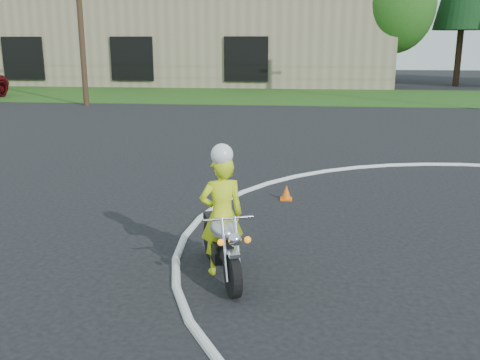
# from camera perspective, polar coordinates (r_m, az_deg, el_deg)

# --- Properties ---
(grass_strip) EXTENTS (120.00, 10.00, 0.02)m
(grass_strip) POSITION_cam_1_polar(r_m,az_deg,el_deg) (32.53, 14.03, 8.58)
(grass_strip) COLOR #1E4714
(grass_strip) RESTS_ON ground
(primary_motorcycle) EXTENTS (0.87, 1.78, 0.99)m
(primary_motorcycle) POSITION_cam_1_polar(r_m,az_deg,el_deg) (7.26, -1.96, -6.76)
(primary_motorcycle) COLOR black
(primary_motorcycle) RESTS_ON ground
(rider_primary_grp) EXTENTS (0.71, 0.59, 1.83)m
(rider_primary_grp) POSITION_cam_1_polar(r_m,az_deg,el_deg) (7.25, -1.96, -3.41)
(rider_primary_grp) COLOR #D1EB18
(rider_primary_grp) RESTS_ON ground
(warehouse) EXTENTS (41.00, 17.00, 8.30)m
(warehouse) POSITION_cam_1_polar(r_m,az_deg,el_deg) (47.19, -10.90, 15.50)
(warehouse) COLOR tan
(warehouse) RESTS_ON ground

